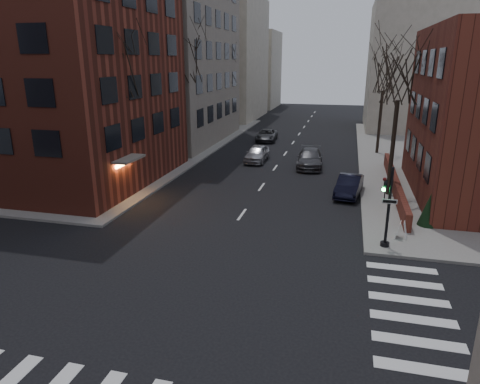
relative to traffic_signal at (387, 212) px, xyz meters
The scene contains 22 objects.
ground 12.15m from the traffic_signal, 131.43° to the right, with size 160.00×160.00×0.00m, color black.
sidewalk_far_left 42.53m from the traffic_signal, 150.37° to the left, with size 44.00×44.00×0.15m, color gray.
building_left_brick 25.61m from the traffic_signal, 162.24° to the left, with size 15.00×15.00×18.00m, color maroon.
building_left_tan 37.33m from the traffic_signal, 134.92° to the left, with size 18.00×18.00×28.00m, color gray.
low_wall_right 10.18m from the traffic_signal, 82.24° to the left, with size 0.35×16.00×1.00m, color maroon.
building_distant_la 51.89m from the traffic_signal, 116.50° to the left, with size 14.00×16.00×18.00m, color beige.
building_distant_ra 42.05m from the traffic_signal, 80.23° to the left, with size 14.00×14.00×16.00m, color beige.
building_distant_lb 66.59m from the traffic_signal, 108.38° to the left, with size 10.00×12.00×14.00m, color beige.
traffic_signal is the anchor object (origin of this frame).
tree_left_a 18.66m from the traffic_signal, 163.35° to the left, with size 4.18×4.18×10.26m.
tree_left_b 24.87m from the traffic_signal, 134.54° to the left, with size 4.40×4.40×10.80m.
tree_left_c 35.76m from the traffic_signal, 118.36° to the left, with size 3.96×3.96×9.72m.
tree_right_a 10.92m from the traffic_signal, 84.53° to the left, with size 3.96×3.96×9.72m.
tree_right_b 23.71m from the traffic_signal, 87.85° to the left, with size 3.74×3.74×9.18m.
streetlamp_near 20.86m from the traffic_signal, 141.13° to the left, with size 0.36×0.36×6.28m.
streetlamp_far 36.81m from the traffic_signal, 116.06° to the left, with size 0.36×0.36×6.28m.
parked_sedan 8.70m from the traffic_signal, 101.63° to the left, with size 1.48×4.24×1.40m, color black.
car_lane_silver 19.73m from the traffic_signal, 120.41° to the left, with size 1.76×4.36×1.49m, color #ABABB0.
car_lane_gray 16.83m from the traffic_signal, 107.66° to the left, with size 2.13×5.24×1.52m, color #3D3D42.
car_lane_far 29.53m from the traffic_signal, 111.97° to the left, with size 2.15×4.65×1.29m, color #414247.
sandwich_board 2.03m from the traffic_signal, 52.50° to the left, with size 0.39×0.55×0.88m, color white.
evergreen_shrub 4.41m from the traffic_signal, 53.72° to the left, with size 1.11×1.11×1.85m, color #16321D.
Camera 1 is at (5.79, -11.51, 8.95)m, focal length 32.00 mm.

